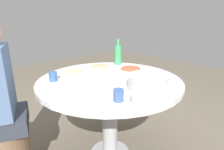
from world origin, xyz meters
name	(u,v)px	position (x,y,z in m)	size (l,w,h in m)	color
round_dining_table	(110,93)	(0.00, 0.00, 0.61)	(1.14, 1.14, 0.73)	#99999E
rice_bowl	(148,82)	(0.34, 0.04, 0.78)	(0.27, 0.27, 0.11)	#B2B5BA
soup_bowl	(82,83)	(0.00, -0.27, 0.76)	(0.29, 0.30, 0.06)	white
dish_shrimp	(100,67)	(-0.28, 0.13, 0.75)	(0.21, 0.21, 0.04)	white
dish_noodles	(73,73)	(-0.30, -0.16, 0.75)	(0.24, 0.24, 0.04)	silver
dish_stirfry	(131,70)	(-0.01, 0.27, 0.75)	(0.23, 0.23, 0.05)	silver
green_bottle	(118,54)	(-0.30, 0.39, 0.84)	(0.07, 0.07, 0.26)	#358E54
tea_cup_near	(138,98)	(0.45, -0.19, 0.77)	(0.07, 0.07, 0.07)	silver
tea_cup_far	(53,76)	(-0.26, -0.36, 0.77)	(0.06, 0.06, 0.07)	#31598D
tea_cup_side	(118,95)	(0.35, -0.25, 0.77)	(0.06, 0.06, 0.07)	#365597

